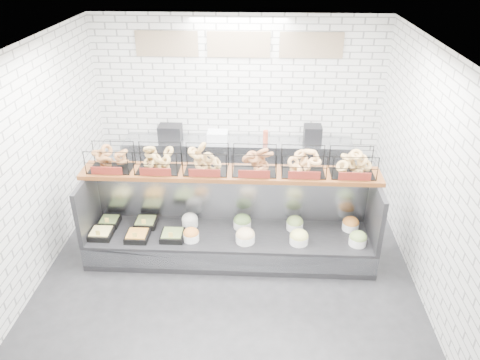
{
  "coord_description": "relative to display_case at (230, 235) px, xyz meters",
  "views": [
    {
      "loc": [
        0.41,
        -5.15,
        4.16
      ],
      "look_at": [
        0.14,
        0.45,
        1.17
      ],
      "focal_mm": 35.0,
      "sensor_mm": 36.0,
      "label": 1
    }
  ],
  "objects": [
    {
      "name": "display_case",
      "position": [
        0.0,
        0.0,
        0.0
      ],
      "size": [
        4.0,
        0.9,
        1.2
      ],
      "color": "black",
      "rests_on": "ground"
    },
    {
      "name": "prep_counter",
      "position": [
        -0.01,
        2.09,
        0.14
      ],
      "size": [
        4.0,
        0.6,
        1.2
      ],
      "color": "#93969B",
      "rests_on": "ground"
    },
    {
      "name": "ground",
      "position": [
        -0.0,
        -0.34,
        -0.33
      ],
      "size": [
        5.5,
        5.5,
        0.0
      ],
      "primitive_type": "plane",
      "color": "black",
      "rests_on": "ground"
    },
    {
      "name": "bagel_shelf",
      "position": [
        0.0,
        0.18,
        1.07
      ],
      "size": [
        4.1,
        0.5,
        0.4
      ],
      "color": "#512911",
      "rests_on": "display_case"
    },
    {
      "name": "room_shell",
      "position": [
        -0.0,
        0.26,
        1.73
      ],
      "size": [
        5.02,
        5.51,
        3.01
      ],
      "color": "silver",
      "rests_on": "ground"
    }
  ]
}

